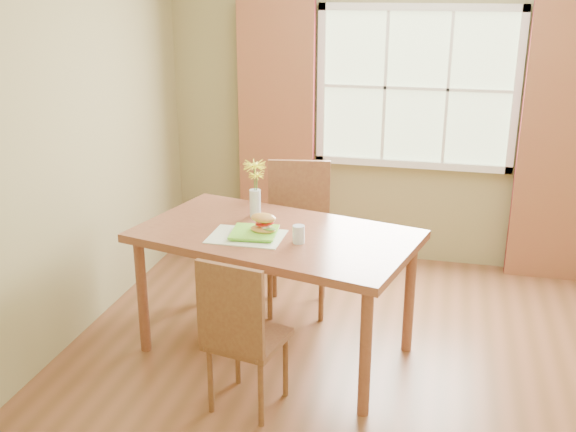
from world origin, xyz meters
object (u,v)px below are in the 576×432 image
(dining_table, at_px, (276,245))
(chair_near, at_px, (241,330))
(water_glass, at_px, (299,235))
(chair_far, at_px, (298,229))
(flower_vase, at_px, (255,184))
(croissant_sandwich, at_px, (263,223))

(dining_table, relative_size, chair_near, 2.00)
(water_glass, bearing_deg, chair_far, 102.91)
(chair_near, distance_m, flower_vase, 1.12)
(chair_near, height_order, water_glass, chair_near)
(dining_table, relative_size, chair_far, 1.73)
(dining_table, relative_size, croissant_sandwich, 10.26)
(chair_near, distance_m, chair_far, 1.42)
(chair_far, relative_size, croissant_sandwich, 5.93)
(dining_table, xyz_separation_m, chair_near, (-0.02, -0.70, -0.23))
(chair_far, bearing_deg, chair_near, -99.38)
(chair_near, xyz_separation_m, flower_vase, (-0.19, 0.96, 0.54))
(dining_table, height_order, water_glass, water_glass)
(dining_table, distance_m, flower_vase, 0.45)
(dining_table, bearing_deg, water_glass, -24.05)
(chair_far, relative_size, flower_vase, 2.86)
(chair_near, xyz_separation_m, croissant_sandwich, (-0.04, 0.63, 0.40))
(croissant_sandwich, distance_m, flower_vase, 0.39)
(water_glass, bearing_deg, dining_table, 142.36)
(croissant_sandwich, distance_m, water_glass, 0.25)
(chair_far, relative_size, water_glass, 10.07)
(water_glass, height_order, flower_vase, flower_vase)
(croissant_sandwich, relative_size, water_glass, 1.70)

